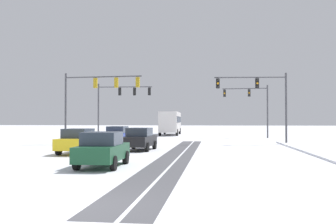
{
  "coord_description": "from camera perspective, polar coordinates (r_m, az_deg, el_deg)",
  "views": [
    {
      "loc": [
        3.51,
        -9.22,
        2.15
      ],
      "look_at": [
        0.0,
        19.81,
        2.8
      ],
      "focal_mm": 40.5,
      "sensor_mm": 36.0,
      "label": 1
    }
  ],
  "objects": [
    {
      "name": "traffic_signal_far_right",
      "position": [
        47.92,
        12.47,
        1.72
      ],
      "size": [
        5.57,
        0.59,
        6.5
      ],
      "color": "#47474C",
      "rests_on": "ground"
    },
    {
      "name": "traffic_signal_near_right",
      "position": [
        35.68,
        13.77,
        2.81
      ],
      "size": [
        6.6,
        0.79,
        6.5
      ],
      "color": "#47474C",
      "rests_on": "ground"
    },
    {
      "name": "car_yellow_cab_third",
      "position": [
        25.22,
        -13.29,
        -4.27
      ],
      "size": [
        1.93,
        4.15,
        1.62
      ],
      "color": "yellow",
      "rests_on": "ground"
    },
    {
      "name": "car_dark_green_fourth",
      "position": [
        17.84,
        -9.8,
        -5.55
      ],
      "size": [
        1.91,
        4.14,
        1.62
      ],
      "color": "#194C2D",
      "rests_on": "ground"
    },
    {
      "name": "bus_oncoming",
      "position": [
        56.39,
        0.38,
        -1.43
      ],
      "size": [
        2.96,
        11.08,
        3.38
      ],
      "color": "silver",
      "rests_on": "ground"
    },
    {
      "name": "wheel_track_right_lane",
      "position": [
        23.52,
        2.94,
        -6.51
      ],
      "size": [
        0.72,
        31.13,
        0.01
      ],
      "primitive_type": "cube",
      "color": "#4C4C51",
      "rests_on": "ground"
    },
    {
      "name": "car_blue_lead",
      "position": [
        34.55,
        -7.56,
        -3.47
      ],
      "size": [
        1.91,
        4.14,
        1.62
      ],
      "color": "#233899",
      "rests_on": "ground"
    },
    {
      "name": "wheel_track_left_lane",
      "position": [
        23.61,
        0.49,
        -6.49
      ],
      "size": [
        1.04,
        31.13,
        0.01
      ],
      "primitive_type": "cube",
      "color": "#4C4C51",
      "rests_on": "ground"
    },
    {
      "name": "ground_plane",
      "position": [
        10.1,
        -14.01,
        -13.55
      ],
      "size": [
        300.0,
        300.0,
        0.0
      ],
      "primitive_type": "plane",
      "color": "silver"
    },
    {
      "name": "traffic_signal_near_left",
      "position": [
        35.1,
        -10.81,
        3.13
      ],
      "size": [
        7.32,
        0.69,
        6.5
      ],
      "color": "#47474C",
      "rests_on": "ground"
    },
    {
      "name": "car_black_second",
      "position": [
        27.4,
        -4.26,
        -4.06
      ],
      "size": [
        1.99,
        4.18,
        1.62
      ],
      "color": "black",
      "rests_on": "ground"
    },
    {
      "name": "traffic_signal_far_left",
      "position": [
        45.12,
        -7.24,
        2.11
      ],
      "size": [
        6.48,
        0.68,
        6.5
      ],
      "color": "#47474C",
      "rests_on": "ground"
    }
  ]
}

